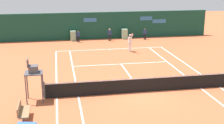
% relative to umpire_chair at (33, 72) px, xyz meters
% --- Properties ---
extents(ground_plane, '(80.00, 80.00, 0.01)m').
position_rel_umpire_chair_xyz_m(ground_plane, '(6.54, 0.81, -1.75)').
color(ground_plane, '#B25633').
extents(tennis_net, '(12.10, 0.10, 1.07)m').
position_rel_umpire_chair_xyz_m(tennis_net, '(6.54, 0.23, -1.24)').
color(tennis_net, '#4C4C51').
rests_on(tennis_net, ground_plane).
extents(sponsor_back_wall, '(25.00, 1.02, 3.04)m').
position_rel_umpire_chair_xyz_m(sponsor_back_wall, '(6.53, 17.21, -0.28)').
color(sponsor_back_wall, '#144233').
rests_on(sponsor_back_wall, ground_plane).
extents(umpire_chair, '(1.00, 1.00, 2.57)m').
position_rel_umpire_chair_xyz_m(umpire_chair, '(0.00, 0.00, 0.00)').
color(umpire_chair, '#47474C').
rests_on(umpire_chair, ground_plane).
extents(player_bench, '(0.54, 1.52, 0.88)m').
position_rel_umpire_chair_xyz_m(player_bench, '(-0.47, -2.37, -1.24)').
color(player_bench, '#38383D').
rests_on(player_bench, ground_plane).
extents(player_on_baseline, '(0.49, 0.87, 1.88)m').
position_rel_umpire_chair_xyz_m(player_on_baseline, '(8.25, 10.65, -0.75)').
color(player_on_baseline, white).
rests_on(player_on_baseline, ground_plane).
extents(ball_kid_left_post, '(0.42, 0.18, 1.27)m').
position_rel_umpire_chair_xyz_m(ball_kid_left_post, '(11.21, 15.82, -1.02)').
color(ball_kid_left_post, black).
rests_on(ball_kid_left_post, ground_plane).
extents(ball_kid_right_post, '(0.41, 0.21, 1.25)m').
position_rel_umpire_chair_xyz_m(ball_kid_right_post, '(3.67, 15.82, -1.03)').
color(ball_kid_right_post, black).
rests_on(ball_kid_right_post, ground_plane).
extents(ball_kid_centre_post, '(0.46, 0.19, 1.39)m').
position_rel_umpire_chair_xyz_m(ball_kid_centre_post, '(7.16, 15.82, -0.95)').
color(ball_kid_centre_post, black).
rests_on(ball_kid_centre_post, ground_plane).
extents(tennis_ball_near_service_line, '(0.07, 0.07, 0.07)m').
position_rel_umpire_chair_xyz_m(tennis_ball_near_service_line, '(4.75, 3.04, -1.72)').
color(tennis_ball_near_service_line, '#CCE033').
rests_on(tennis_ball_near_service_line, ground_plane).
extents(tennis_ball_mid_court, '(0.07, 0.07, 0.07)m').
position_rel_umpire_chair_xyz_m(tennis_ball_mid_court, '(8.24, 7.47, -1.72)').
color(tennis_ball_mid_court, '#CCE033').
rests_on(tennis_ball_mid_court, ground_plane).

